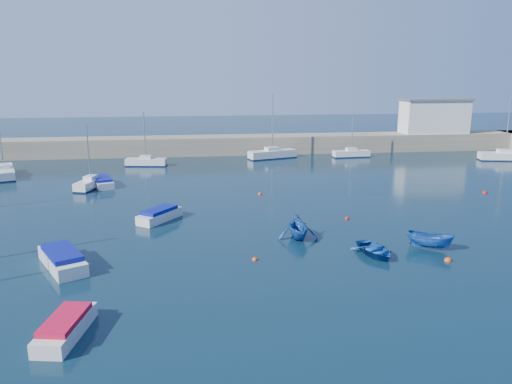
{
  "coord_description": "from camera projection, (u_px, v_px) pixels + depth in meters",
  "views": [
    {
      "loc": [
        -7.43,
        -27.82,
        12.14
      ],
      "look_at": [
        -1.94,
        14.9,
        1.6
      ],
      "focal_mm": 35.0,
      "sensor_mm": 36.0,
      "label": 1
    }
  ],
  "objects": [
    {
      "name": "dinghy_center",
      "position": [
        375.0,
        250.0,
        33.59
      ],
      "size": [
        3.18,
        3.95,
        0.73
      ],
      "primitive_type": "imported",
      "rotation": [
        0.0,
        0.0,
        0.21
      ],
      "color": "#174B9E",
      "rests_on": "ground"
    },
    {
      "name": "back_wall",
      "position": [
        242.0,
        145.0,
        74.62
      ],
      "size": [
        96.0,
        4.5,
        2.6
      ],
      "primitive_type": "cube",
      "color": "gray",
      "rests_on": "ground"
    },
    {
      "name": "buoy_0",
      "position": [
        255.0,
        260.0,
        32.79
      ],
      "size": [
        0.38,
        0.38,
        0.38
      ],
      "primitive_type": "sphere",
      "color": "#D43F0B",
      "rests_on": "ground"
    },
    {
      "name": "motorboat_1",
      "position": [
        160.0,
        215.0,
        41.33
      ],
      "size": [
        3.7,
        4.26,
        1.03
      ],
      "rotation": [
        0.0,
        0.0,
        -0.64
      ],
      "color": "silver",
      "rests_on": "ground"
    },
    {
      "name": "sailboat_5",
      "position": [
        146.0,
        162.0,
        64.87
      ],
      "size": [
        5.36,
        2.25,
        6.95
      ],
      "rotation": [
        0.0,
        0.0,
        1.41
      ],
      "color": "silver",
      "rests_on": "ground"
    },
    {
      "name": "ground",
      "position": [
        318.0,
        273.0,
        30.61
      ],
      "size": [
        220.0,
        220.0,
        0.0
      ],
      "primitive_type": "plane",
      "color": "#0B2333",
      "rests_on": "ground"
    },
    {
      "name": "dinghy_left",
      "position": [
        298.0,
        226.0,
        36.84
      ],
      "size": [
        2.97,
        3.44,
        1.81
      ],
      "primitive_type": "imported",
      "rotation": [
        0.0,
        0.0,
        0.0
      ],
      "color": "#174B9E",
      "rests_on": "ground"
    },
    {
      "name": "sailboat_7",
      "position": [
        351.0,
        153.0,
        71.47
      ],
      "size": [
        5.32,
        1.81,
        6.97
      ],
      "rotation": [
        0.0,
        0.0,
        1.64
      ],
      "color": "silver",
      "rests_on": "ground"
    },
    {
      "name": "harbor_office",
      "position": [
        434.0,
        117.0,
        77.42
      ],
      "size": [
        10.0,
        4.0,
        5.0
      ],
      "primitive_type": "cube",
      "color": "silver",
      "rests_on": "back_wall"
    },
    {
      "name": "sailboat_4",
      "position": [
        4.0,
        172.0,
        58.27
      ],
      "size": [
        4.38,
        7.35,
        9.24
      ],
      "rotation": [
        0.0,
        0.0,
        0.36
      ],
      "color": "silver",
      "rests_on": "ground"
    },
    {
      "name": "buoy_1",
      "position": [
        347.0,
        219.0,
        41.81
      ],
      "size": [
        0.39,
        0.39,
        0.39
      ],
      "primitive_type": "sphere",
      "color": "#B9100D",
      "rests_on": "ground"
    },
    {
      "name": "sailboat_3",
      "position": [
        91.0,
        183.0,
        52.73
      ],
      "size": [
        2.84,
        5.25,
        6.76
      ],
      "rotation": [
        0.0,
        0.0,
        -0.3
      ],
      "color": "silver",
      "rests_on": "ground"
    },
    {
      "name": "dinghy_right",
      "position": [
        430.0,
        241.0,
        34.7
      ],
      "size": [
        3.28,
        2.74,
        1.22
      ],
      "primitive_type": "imported",
      "rotation": [
        0.0,
        0.0,
        0.98
      ],
      "color": "#174B9E",
      "rests_on": "ground"
    },
    {
      "name": "sailboat_8",
      "position": [
        504.0,
        156.0,
        68.92
      ],
      "size": [
        6.96,
        3.16,
        8.82
      ],
      "rotation": [
        0.0,
        0.0,
        1.37
      ],
      "color": "silver",
      "rests_on": "ground"
    },
    {
      "name": "motorboat_2",
      "position": [
        102.0,
        182.0,
        53.69
      ],
      "size": [
        3.14,
        5.02,
        0.98
      ],
      "rotation": [
        0.0,
        0.0,
        0.34
      ],
      "color": "silver",
      "rests_on": "ground"
    },
    {
      "name": "buoy_4",
      "position": [
        485.0,
        193.0,
        50.62
      ],
      "size": [
        0.49,
        0.49,
        0.49
      ],
      "primitive_type": "sphere",
      "color": "#B9100D",
      "rests_on": "ground"
    },
    {
      "name": "buoy_3",
      "position": [
        260.0,
        194.0,
        50.09
      ],
      "size": [
        0.42,
        0.42,
        0.42
      ],
      "primitive_type": "sphere",
      "color": "#D43F0B",
      "rests_on": "ground"
    },
    {
      "name": "motorboat_0",
      "position": [
        62.0,
        259.0,
        31.48
      ],
      "size": [
        3.99,
        5.37,
        1.15
      ],
      "rotation": [
        0.0,
        0.0,
        0.49
      ],
      "color": "silver",
      "rests_on": "ground"
    },
    {
      "name": "motorboat_3",
      "position": [
        66.0,
        327.0,
        23.32
      ],
      "size": [
        2.22,
        4.41,
        0.98
      ],
      "rotation": [
        0.0,
        0.0,
        -0.18
      ],
      "color": "silver",
      "rests_on": "ground"
    },
    {
      "name": "sailboat_6",
      "position": [
        272.0,
        154.0,
        70.41
      ],
      "size": [
        7.11,
        3.94,
        9.02
      ],
      "rotation": [
        0.0,
        0.0,
        1.89
      ],
      "color": "silver",
      "rests_on": "ground"
    },
    {
      "name": "buoy_5",
      "position": [
        448.0,
        261.0,
        32.63
      ],
      "size": [
        0.5,
        0.5,
        0.5
      ],
      "primitive_type": "sphere",
      "color": "#D43F0B",
      "rests_on": "ground"
    }
  ]
}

